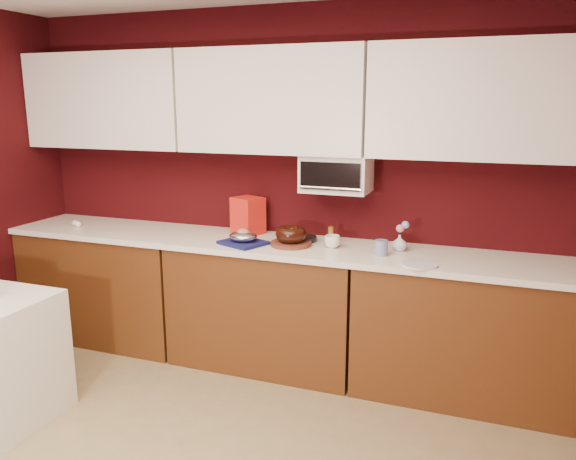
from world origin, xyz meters
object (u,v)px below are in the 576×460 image
(flower_vase, at_px, (400,242))
(pandoro_box, at_px, (248,216))
(toaster_oven, at_px, (336,173))
(foil_ham_nest, at_px, (243,236))
(blue_jar, at_px, (381,248))
(coffee_mug, at_px, (332,240))
(bundt_cake, at_px, (291,234))

(flower_vase, bearing_deg, pandoro_box, 174.70)
(toaster_oven, xyz_separation_m, foil_ham_nest, (-0.57, -0.29, -0.42))
(flower_vase, bearing_deg, foil_ham_nest, -168.94)
(foil_ham_nest, distance_m, blue_jar, 0.93)
(coffee_mug, height_order, flower_vase, flower_vase)
(toaster_oven, bearing_deg, foil_ham_nest, -153.22)
(toaster_oven, distance_m, flower_vase, 0.62)
(pandoro_box, height_order, flower_vase, pandoro_box)
(foil_ham_nest, distance_m, flower_vase, 1.04)
(pandoro_box, bearing_deg, flower_vase, 17.99)
(toaster_oven, height_order, flower_vase, toaster_oven)
(toaster_oven, relative_size, flower_vase, 3.77)
(flower_vase, bearing_deg, bundt_cake, -170.45)
(pandoro_box, bearing_deg, coffee_mug, 8.33)
(toaster_oven, relative_size, bundt_cake, 2.12)
(pandoro_box, height_order, coffee_mug, pandoro_box)
(toaster_oven, bearing_deg, coffee_mug, -81.11)
(blue_jar, bearing_deg, coffee_mug, 167.66)
(toaster_oven, distance_m, foil_ham_nest, 0.76)
(coffee_mug, distance_m, blue_jar, 0.35)
(coffee_mug, bearing_deg, blue_jar, -12.34)
(bundt_cake, xyz_separation_m, pandoro_box, (-0.42, 0.22, 0.05))
(pandoro_box, relative_size, coffee_mug, 2.65)
(foil_ham_nest, height_order, coffee_mug, coffee_mug)
(blue_jar, relative_size, flower_vase, 0.82)
(bundt_cake, relative_size, blue_jar, 2.17)
(toaster_oven, bearing_deg, pandoro_box, 178.48)
(bundt_cake, height_order, blue_jar, bundt_cake)
(bundt_cake, relative_size, flower_vase, 1.78)
(pandoro_box, xyz_separation_m, blue_jar, (1.03, -0.26, -0.09))
(bundt_cake, xyz_separation_m, blue_jar, (0.62, -0.04, -0.03))
(toaster_oven, height_order, foil_ham_nest, toaster_oven)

